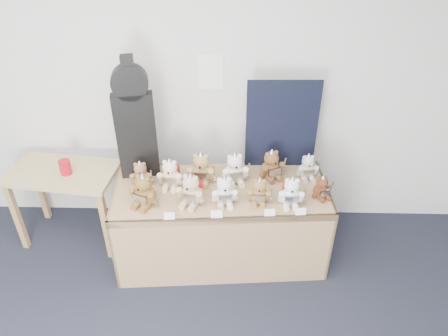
{
  "coord_description": "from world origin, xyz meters",
  "views": [
    {
      "loc": [
        0.82,
        -0.86,
        2.85
      ],
      "look_at": [
        0.75,
        1.82,
        0.99
      ],
      "focal_mm": 35.0,
      "sensor_mm": 36.0,
      "label": 1
    }
  ],
  "objects_px": {
    "guitar_case": "(135,121)",
    "teddy_front_right": "(259,192)",
    "red_cup": "(65,167)",
    "teddy_front_far_left": "(144,191)",
    "teddy_front_centre": "(224,191)",
    "teddy_back_far_left": "(141,175)",
    "teddy_front_left": "(191,191)",
    "teddy_back_left": "(170,175)",
    "teddy_back_centre_right": "(235,169)",
    "side_table": "(65,183)",
    "teddy_front_end": "(322,188)",
    "teddy_back_centre_left": "(201,169)",
    "teddy_front_far_right": "(291,193)",
    "teddy_back_end": "(307,167)",
    "teddy_back_right": "(271,166)",
    "display_table": "(221,210)"
  },
  "relations": [
    {
      "from": "teddy_front_right",
      "to": "teddy_back_left",
      "type": "xyz_separation_m",
      "value": [
        -0.7,
        0.19,
        0.01
      ]
    },
    {
      "from": "teddy_front_centre",
      "to": "teddy_back_far_left",
      "type": "bearing_deg",
      "value": 155.37
    },
    {
      "from": "guitar_case",
      "to": "teddy_back_left",
      "type": "distance_m",
      "value": 0.5
    },
    {
      "from": "guitar_case",
      "to": "teddy_back_centre_left",
      "type": "distance_m",
      "value": 0.65
    },
    {
      "from": "teddy_front_end",
      "to": "teddy_back_right",
      "type": "relative_size",
      "value": 0.75
    },
    {
      "from": "teddy_front_end",
      "to": "teddy_back_centre_left",
      "type": "xyz_separation_m",
      "value": [
        -0.95,
        0.18,
        0.03
      ]
    },
    {
      "from": "teddy_back_centre_right",
      "to": "teddy_back_far_left",
      "type": "height_order",
      "value": "teddy_back_centre_right"
    },
    {
      "from": "teddy_front_far_right",
      "to": "teddy_back_end",
      "type": "xyz_separation_m",
      "value": [
        0.17,
        0.36,
        -0.01
      ]
    },
    {
      "from": "teddy_front_far_right",
      "to": "teddy_back_centre_left",
      "type": "relative_size",
      "value": 0.89
    },
    {
      "from": "teddy_front_far_right",
      "to": "teddy_front_far_left",
      "type": "bearing_deg",
      "value": -177.0
    },
    {
      "from": "display_table",
      "to": "teddy_front_far_right",
      "type": "distance_m",
      "value": 0.6
    },
    {
      "from": "side_table",
      "to": "teddy_back_far_left",
      "type": "xyz_separation_m",
      "value": [
        0.7,
        -0.14,
        0.2
      ]
    },
    {
      "from": "teddy_back_centre_right",
      "to": "teddy_back_far_left",
      "type": "bearing_deg",
      "value": 172.85
    },
    {
      "from": "teddy_front_end",
      "to": "teddy_back_centre_left",
      "type": "height_order",
      "value": "teddy_back_centre_left"
    },
    {
      "from": "teddy_back_left",
      "to": "teddy_back_right",
      "type": "height_order",
      "value": "teddy_back_right"
    },
    {
      "from": "teddy_front_centre",
      "to": "teddy_front_end",
      "type": "height_order",
      "value": "teddy_front_centre"
    },
    {
      "from": "teddy_back_left",
      "to": "teddy_back_far_left",
      "type": "relative_size",
      "value": 1.18
    },
    {
      "from": "teddy_back_centre_left",
      "to": "teddy_back_end",
      "type": "height_order",
      "value": "teddy_back_centre_left"
    },
    {
      "from": "guitar_case",
      "to": "teddy_front_right",
      "type": "distance_m",
      "value": 1.11
    },
    {
      "from": "side_table",
      "to": "teddy_front_end",
      "type": "relative_size",
      "value": 4.39
    },
    {
      "from": "display_table",
      "to": "teddy_front_centre",
      "type": "xyz_separation_m",
      "value": [
        0.03,
        -0.1,
        0.26
      ]
    },
    {
      "from": "guitar_case",
      "to": "teddy_back_far_left",
      "type": "relative_size",
      "value": 4.36
    },
    {
      "from": "teddy_front_left",
      "to": "teddy_back_left",
      "type": "distance_m",
      "value": 0.28
    },
    {
      "from": "side_table",
      "to": "teddy_back_end",
      "type": "distance_m",
      "value": 2.06
    },
    {
      "from": "side_table",
      "to": "teddy_back_end",
      "type": "bearing_deg",
      "value": 6.71
    },
    {
      "from": "red_cup",
      "to": "teddy_front_far_left",
      "type": "relative_size",
      "value": 0.42
    },
    {
      "from": "teddy_front_left",
      "to": "teddy_back_centre_right",
      "type": "bearing_deg",
      "value": 58.71
    },
    {
      "from": "teddy_front_right",
      "to": "teddy_back_centre_right",
      "type": "xyz_separation_m",
      "value": [
        -0.19,
        0.26,
        0.02
      ]
    },
    {
      "from": "teddy_front_right",
      "to": "teddy_back_centre_right",
      "type": "distance_m",
      "value": 0.32
    },
    {
      "from": "teddy_front_centre",
      "to": "teddy_back_right",
      "type": "height_order",
      "value": "teddy_back_right"
    },
    {
      "from": "teddy_back_right",
      "to": "teddy_back_end",
      "type": "height_order",
      "value": "teddy_back_right"
    },
    {
      "from": "teddy_front_far_left",
      "to": "teddy_back_centre_left",
      "type": "relative_size",
      "value": 1.0
    },
    {
      "from": "display_table",
      "to": "red_cup",
      "type": "relative_size",
      "value": 14.13
    },
    {
      "from": "teddy_back_right",
      "to": "display_table",
      "type": "bearing_deg",
      "value": -173.64
    },
    {
      "from": "display_table",
      "to": "teddy_back_left",
      "type": "relative_size",
      "value": 6.39
    },
    {
      "from": "guitar_case",
      "to": "teddy_front_far_right",
      "type": "xyz_separation_m",
      "value": [
        1.21,
        -0.36,
        -0.4
      ]
    },
    {
      "from": "teddy_back_centre_right",
      "to": "teddy_front_left",
      "type": "bearing_deg",
      "value": -150.47
    },
    {
      "from": "guitar_case",
      "to": "teddy_front_far_right",
      "type": "distance_m",
      "value": 1.32
    },
    {
      "from": "red_cup",
      "to": "teddy_front_centre",
      "type": "distance_m",
      "value": 1.37
    },
    {
      "from": "display_table",
      "to": "teddy_back_end",
      "type": "distance_m",
      "value": 0.79
    },
    {
      "from": "teddy_front_end",
      "to": "display_table",
      "type": "bearing_deg",
      "value": 151.53
    },
    {
      "from": "teddy_back_end",
      "to": "teddy_back_far_left",
      "type": "bearing_deg",
      "value": 178.07
    },
    {
      "from": "teddy_back_centre_left",
      "to": "teddy_back_centre_right",
      "type": "xyz_separation_m",
      "value": [
        0.27,
        0.01,
        -0.0
      ]
    },
    {
      "from": "side_table",
      "to": "teddy_back_centre_left",
      "type": "bearing_deg",
      "value": 2.43
    },
    {
      "from": "teddy_back_centre_right",
      "to": "side_table",
      "type": "bearing_deg",
      "value": 165.18
    },
    {
      "from": "teddy_back_end",
      "to": "red_cup",
      "type": "bearing_deg",
      "value": 173.24
    },
    {
      "from": "teddy_front_far_right",
      "to": "teddy_front_end",
      "type": "height_order",
      "value": "teddy_front_far_right"
    },
    {
      "from": "display_table",
      "to": "teddy_front_right",
      "type": "relative_size",
      "value": 7.3
    },
    {
      "from": "teddy_back_right",
      "to": "teddy_front_right",
      "type": "bearing_deg",
      "value": -133.99
    },
    {
      "from": "side_table",
      "to": "teddy_front_far_left",
      "type": "xyz_separation_m",
      "value": [
        0.77,
        -0.39,
        0.23
      ]
    }
  ]
}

